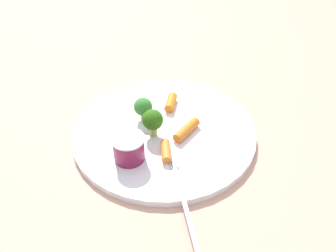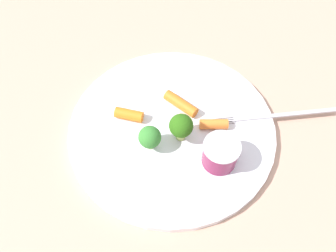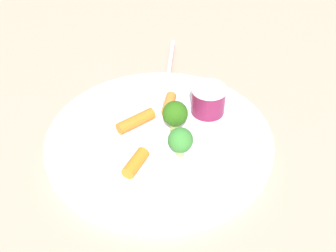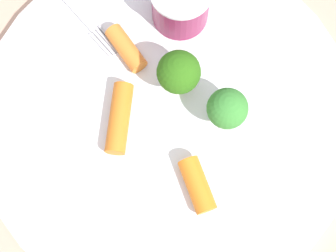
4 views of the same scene
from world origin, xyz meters
name	(u,v)px [view 2 (image 2 of 4)]	position (x,y,z in m)	size (l,w,h in m)	color
ground_plane	(172,131)	(0.00, 0.00, 0.00)	(2.40, 2.40, 0.00)	tan
plate	(172,129)	(0.00, 0.00, 0.01)	(0.31, 0.31, 0.01)	white
sauce_cup	(220,154)	(0.08, 0.02, 0.03)	(0.05, 0.05, 0.04)	maroon
broccoli_floret_0	(181,127)	(0.02, 0.00, 0.04)	(0.03, 0.03, 0.05)	#97A958
broccoli_floret_1	(150,137)	(0.01, -0.05, 0.04)	(0.03, 0.03, 0.04)	#96B867
carrot_stick_0	(181,104)	(-0.02, 0.03, 0.02)	(0.02, 0.02, 0.06)	orange
carrot_stick_1	(214,124)	(0.03, 0.05, 0.02)	(0.02, 0.02, 0.04)	orange
carrot_stick_2	(129,115)	(-0.05, -0.05, 0.02)	(0.02, 0.02, 0.04)	orange
fork	(274,116)	(0.07, 0.14, 0.01)	(0.09, 0.18, 0.00)	#B3AEB5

